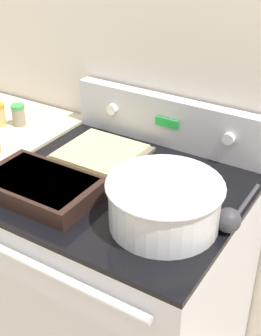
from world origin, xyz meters
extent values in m
cube|color=beige|center=(0.00, 0.73, 1.25)|extent=(8.00, 0.05, 2.50)
cube|color=#BCBCC1|center=(0.00, 0.35, 0.45)|extent=(0.77, 0.70, 0.91)
cube|color=black|center=(0.00, 0.35, 0.92)|extent=(0.77, 0.70, 0.02)
cylinder|color=silver|center=(0.00, -0.02, 0.85)|extent=(0.63, 0.02, 0.02)
cube|color=#BCBCC1|center=(0.00, 0.67, 1.02)|extent=(0.77, 0.05, 0.18)
cylinder|color=white|center=(-0.23, 0.64, 1.03)|extent=(0.04, 0.02, 0.04)
cylinder|color=white|center=(0.23, 0.64, 1.03)|extent=(0.04, 0.02, 0.04)
cube|color=green|center=(0.00, 0.64, 1.03)|extent=(0.09, 0.01, 0.03)
cylinder|color=silver|center=(0.21, 0.24, 0.99)|extent=(0.31, 0.31, 0.13)
torus|color=silver|center=(0.21, 0.24, 1.06)|extent=(0.32, 0.32, 0.01)
cylinder|color=beige|center=(0.21, 0.24, 1.04)|extent=(0.28, 0.28, 0.02)
cube|color=black|center=(-0.18, 0.17, 0.96)|extent=(0.36, 0.22, 0.06)
cube|color=#D1BC7A|center=(-0.18, 0.17, 0.97)|extent=(0.31, 0.20, 0.03)
cube|color=slate|center=(-0.17, 0.47, 0.93)|extent=(0.29, 0.28, 0.01)
cube|color=#D1BC7A|center=(-0.17, 0.47, 0.95)|extent=(0.26, 0.25, 0.01)
cylinder|color=#333338|center=(0.37, 0.43, 0.93)|extent=(0.01, 0.26, 0.01)
sphere|color=#333338|center=(0.37, 0.30, 0.96)|extent=(0.07, 0.07, 0.07)
cylinder|color=gray|center=(-0.57, 0.49, 0.98)|extent=(0.05, 0.05, 0.07)
cylinder|color=green|center=(-0.57, 0.49, 1.02)|extent=(0.05, 0.05, 0.01)
camera|label=1|loc=(0.68, -0.70, 1.73)|focal=50.00mm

